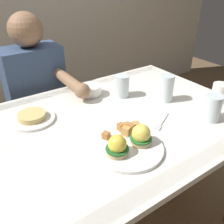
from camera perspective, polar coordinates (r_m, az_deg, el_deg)
The scene contains 11 objects.
ground_plane at distance 1.63m, azimuth 1.50°, elevation -23.86°, with size 6.00×6.00×0.00m, color brown.
dining_table at distance 1.18m, azimuth 1.91°, elevation -5.49°, with size 1.20×0.90×0.74m.
eggs_benedict_plate at distance 0.91m, azimuth 3.95°, elevation -7.31°, with size 0.27×0.27×0.09m.
fruit_bowl at distance 1.31m, azimuth -4.97°, elevation 5.22°, with size 0.12×0.12×0.05m.
coffee_mug at distance 1.35m, azimuth 24.17°, elevation 4.34°, with size 0.11×0.08×0.09m.
fork at distance 1.09m, azimuth 11.59°, elevation -2.37°, with size 0.15×0.09×0.00m.
water_glass_near at distance 1.16m, azimuth 22.51°, elevation 0.65°, with size 0.08×0.08×0.12m.
water_glass_far at distance 1.26m, azimuth 12.58°, elevation 5.25°, with size 0.07×0.07×0.14m.
water_glass_extra at distance 1.28m, azimuth 2.33°, elevation 5.80°, with size 0.08×0.08×0.12m.
side_plate at distance 1.14m, azimuth -18.31°, elevation -1.27°, with size 0.20×0.20×0.04m.
diner_person at distance 1.57m, azimuth -16.86°, elevation 3.60°, with size 0.34×0.54×1.14m.
Camera 1 is at (-0.57, -0.77, 1.32)m, focal length 38.75 mm.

